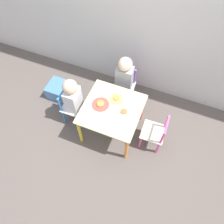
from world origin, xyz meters
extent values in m
plane|color=#5B514C|center=(0.00, 0.00, 0.00)|extent=(6.00, 6.00, 0.00)
cube|color=beige|center=(0.00, 0.00, 0.48)|extent=(0.64, 0.64, 0.02)
cylinder|color=yellow|center=(-0.29, -0.29, 0.24)|extent=(0.04, 0.04, 0.47)
cylinder|color=orange|center=(0.29, -0.29, 0.24)|extent=(0.04, 0.04, 0.47)
cylinder|color=green|center=(-0.29, 0.29, 0.24)|extent=(0.04, 0.04, 0.47)
cylinder|color=#DB3D38|center=(0.29, 0.29, 0.24)|extent=(0.04, 0.04, 0.47)
cube|color=silver|center=(-0.03, 0.50, 0.27)|extent=(0.28, 0.28, 0.02)
cylinder|color=#8E51BC|center=(-0.13, 0.39, 0.13)|extent=(0.03, 0.03, 0.26)
cylinder|color=#8E51BC|center=(0.08, 0.40, 0.13)|extent=(0.03, 0.03, 0.26)
cylinder|color=#8E51BC|center=(-0.15, 0.60, 0.13)|extent=(0.03, 0.03, 0.26)
cylinder|color=#8E51BC|center=(0.07, 0.61, 0.13)|extent=(0.03, 0.03, 0.26)
cylinder|color=#8E51BC|center=(-0.15, 0.60, 0.39)|extent=(0.03, 0.03, 0.26)
cylinder|color=#8E51BC|center=(0.07, 0.61, 0.39)|extent=(0.03, 0.03, 0.26)
cylinder|color=#8E51BC|center=(-0.04, 0.61, 0.50)|extent=(0.21, 0.04, 0.02)
cube|color=silver|center=(-0.50, -0.01, 0.27)|extent=(0.27, 0.27, 0.02)
cylinder|color=#387AD1|center=(-0.39, -0.11, 0.13)|extent=(0.03, 0.03, 0.26)
cylinder|color=#387AD1|center=(-0.40, 0.10, 0.13)|extent=(0.03, 0.03, 0.26)
cylinder|color=#387AD1|center=(-0.61, -0.12, 0.13)|extent=(0.03, 0.03, 0.26)
cylinder|color=#387AD1|center=(-0.61, 0.09, 0.13)|extent=(0.03, 0.03, 0.26)
cylinder|color=#387AD1|center=(-0.61, -0.12, 0.39)|extent=(0.03, 0.03, 0.26)
cylinder|color=#387AD1|center=(-0.61, 0.09, 0.39)|extent=(0.03, 0.03, 0.26)
cylinder|color=#387AD1|center=(-0.61, -0.01, 0.50)|extent=(0.03, 0.21, 0.02)
cube|color=silver|center=(0.50, 0.01, 0.27)|extent=(0.27, 0.27, 0.02)
cylinder|color=#E5599E|center=(0.39, 0.12, 0.13)|extent=(0.03, 0.03, 0.26)
cylinder|color=#E5599E|center=(0.40, -0.09, 0.13)|extent=(0.03, 0.03, 0.26)
cylinder|color=#E5599E|center=(0.61, 0.12, 0.13)|extent=(0.03, 0.03, 0.26)
cylinder|color=#E5599E|center=(0.61, -0.09, 0.13)|extent=(0.03, 0.03, 0.26)
cylinder|color=#E5599E|center=(0.61, 0.12, 0.39)|extent=(0.03, 0.03, 0.26)
cylinder|color=#E5599E|center=(0.61, -0.09, 0.39)|extent=(0.03, 0.03, 0.26)
cylinder|color=#E5599E|center=(0.61, 0.02, 0.50)|extent=(0.03, 0.21, 0.02)
cylinder|color=#4C608E|center=(-0.07, 0.38, 0.14)|extent=(0.07, 0.07, 0.28)
cylinder|color=#4C608E|center=(0.03, 0.39, 0.14)|extent=(0.07, 0.07, 0.28)
cube|color=#999EA8|center=(-0.03, 0.48, 0.45)|extent=(0.21, 0.15, 0.36)
sphere|color=beige|center=(-0.03, 0.48, 0.70)|extent=(0.17, 0.17, 0.17)
cylinder|color=#7A6B5B|center=(-0.38, -0.06, 0.14)|extent=(0.07, 0.07, 0.28)
cylinder|color=#7A6B5B|center=(-0.38, 0.04, 0.14)|extent=(0.07, 0.07, 0.28)
cube|color=silver|center=(-0.48, -0.01, 0.43)|extent=(0.14, 0.20, 0.31)
sphere|color=#DBB293|center=(-0.48, -0.01, 0.66)|extent=(0.17, 0.17, 0.17)
cylinder|color=#EADB66|center=(0.00, 0.14, 0.50)|extent=(0.15, 0.15, 0.01)
cylinder|color=#D6843D|center=(0.00, 0.14, 0.51)|extent=(0.07, 0.07, 0.02)
cylinder|color=#E54C47|center=(-0.14, 0.00, 0.50)|extent=(0.19, 0.19, 0.01)
cylinder|color=#D6843D|center=(-0.14, 0.00, 0.51)|extent=(0.09, 0.09, 0.02)
cylinder|color=white|center=(0.14, 0.00, 0.50)|extent=(0.16, 0.16, 0.01)
cylinder|color=#CC6633|center=(0.14, 0.00, 0.51)|extent=(0.07, 0.07, 0.02)
cube|color=#4C7FB7|center=(-0.85, 0.25, 0.10)|extent=(0.36, 0.28, 0.19)
camera|label=1|loc=(0.48, -1.20, 2.50)|focal=35.00mm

